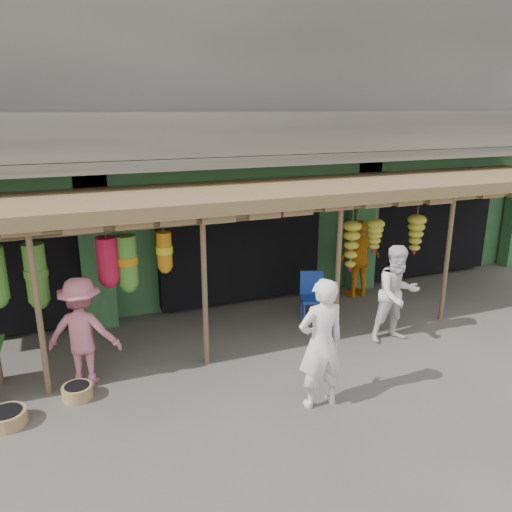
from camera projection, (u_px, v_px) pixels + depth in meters
name	position (u px, v px, depth m)	size (l,w,h in m)	color
ground	(282.00, 343.00, 9.21)	(80.00, 80.00, 0.00)	#514C47
building	(203.00, 141.00, 12.58)	(16.40, 6.80, 7.00)	gray
awning	(257.00, 199.00, 9.13)	(14.00, 2.70, 2.79)	brown
blue_chair	(312.00, 293.00, 10.12)	(0.61, 0.61, 1.00)	#193DA8
basket_mid	(7.00, 418.00, 6.81)	(0.53, 0.53, 0.20)	#A48249
basket_right	(77.00, 392.00, 7.44)	(0.45, 0.45, 0.20)	#9A6F47
person_front	(321.00, 344.00, 7.04)	(0.71, 0.47, 1.94)	white
person_right	(397.00, 294.00, 9.09)	(0.89, 0.69, 1.83)	white
person_vendor	(359.00, 259.00, 11.28)	(1.05, 0.44, 1.79)	orange
person_shopper	(83.00, 332.00, 7.64)	(1.13, 0.65, 1.75)	#BF6576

